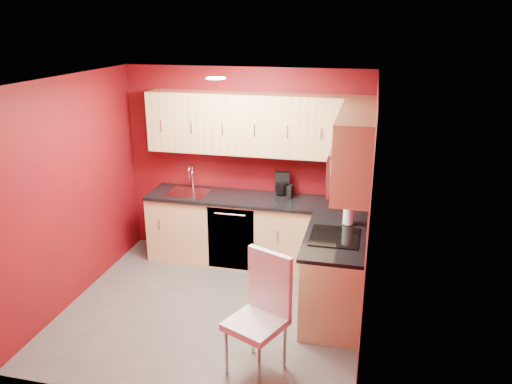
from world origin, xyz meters
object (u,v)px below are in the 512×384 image
at_px(coffee_maker, 282,185).
at_px(dining_chair, 256,317).
at_px(sink, 188,190).
at_px(microwave, 350,168).
at_px(paper_towel, 348,213).
at_px(napkin_holder, 287,191).

distance_m(coffee_maker, dining_chair, 2.27).
bearing_deg(coffee_maker, sink, 175.84).
distance_m(microwave, coffee_maker, 1.53).
xyz_separation_m(coffee_maker, paper_towel, (0.87, -0.72, -0.02)).
distance_m(sink, dining_chair, 2.56).
relative_size(microwave, sink, 1.46).
relative_size(paper_towel, dining_chair, 0.23).
xyz_separation_m(microwave, coffee_maker, (-0.87, 1.11, -0.59)).
bearing_deg(napkin_holder, paper_towel, -42.73).
distance_m(paper_towel, dining_chair, 1.71).
xyz_separation_m(microwave, dining_chair, (-0.69, -1.10, -1.10)).
relative_size(microwave, paper_towel, 2.91).
bearing_deg(paper_towel, microwave, -89.72).
bearing_deg(microwave, dining_chair, -122.14).
height_order(coffee_maker, dining_chair, coffee_maker).
distance_m(sink, paper_towel, 2.18).
bearing_deg(dining_chair, paper_towel, 89.22).
distance_m(napkin_holder, paper_towel, 1.11).
distance_m(napkin_holder, dining_chair, 2.28).
bearing_deg(microwave, napkin_holder, 125.74).
relative_size(sink, paper_towel, 1.99).
xyz_separation_m(microwave, sink, (-2.09, 1.00, -0.72)).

